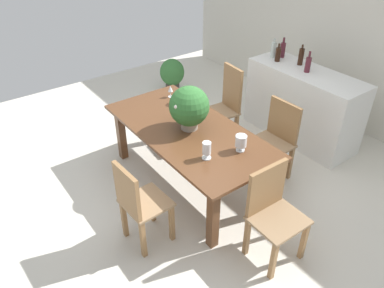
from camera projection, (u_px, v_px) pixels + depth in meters
name	position (u px, v px, depth m)	size (l,w,h in m)	color
ground_plane	(198.00, 177.00, 4.60)	(7.04, 7.04, 0.00)	silver
back_wall	(349.00, 33.00, 5.16)	(6.40, 0.10, 2.60)	beige
dining_table	(188.00, 137.00, 4.18)	(2.09, 1.02, 0.75)	brown
chair_far_right	(276.00, 136.00, 4.38)	(0.48, 0.44, 0.95)	olive
chair_far_left	(225.00, 103.00, 4.98)	(0.44, 0.50, 1.07)	olive
chair_foot_end	(272.00, 208.00, 3.38)	(0.42, 0.48, 0.95)	olive
chair_near_right	(138.00, 202.00, 3.47)	(0.43, 0.43, 0.94)	olive
flower_centerpiece	(189.00, 107.00, 3.98)	(0.44, 0.44, 0.49)	gray
crystal_vase_left	(182.00, 96.00, 4.57)	(0.11, 0.11, 0.15)	silver
crystal_vase_center_near	(207.00, 149.00, 3.60)	(0.09, 0.09, 0.18)	silver
crystal_vase_right	(241.00, 142.00, 3.71)	(0.12, 0.12, 0.17)	silver
wine_glass	(170.00, 89.00, 4.70)	(0.06, 0.06, 0.15)	silver
kitchen_counter	(302.00, 105.00, 5.12)	(1.60, 0.60, 0.98)	silver
wine_bottle_dark	(308.00, 64.00, 4.78)	(0.07, 0.07, 0.27)	#511E28
wine_bottle_tall	(301.00, 56.00, 4.97)	(0.07, 0.07, 0.28)	black
wine_bottle_clear	(273.00, 50.00, 5.20)	(0.07, 0.07, 0.27)	#B2BFB7
wine_bottle_green	(278.00, 54.00, 5.09)	(0.07, 0.07, 0.25)	black
wine_bottle_amber	(283.00, 50.00, 5.21)	(0.07, 0.07, 0.28)	#511E28
potted_plant_floor	(172.00, 74.00, 6.43)	(0.42, 0.42, 0.58)	#423D38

